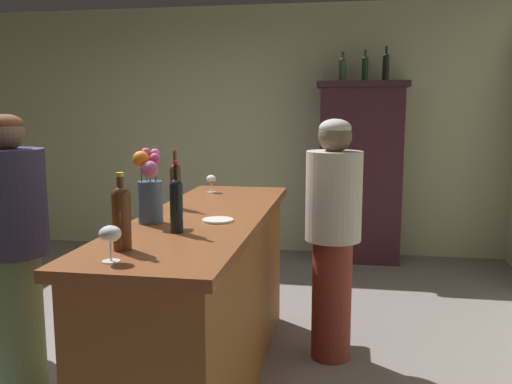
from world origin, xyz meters
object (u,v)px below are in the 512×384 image
Objects in this scene: wine_glass_front at (110,235)px; wine_glass_mid at (211,180)px; display_bottle_left at (342,68)px; patron_in_navy at (14,245)px; wine_bottle_merlot at (175,184)px; display_bottle_center at (386,66)px; bar_counter at (205,301)px; display_cabinet at (360,169)px; wine_bottle_riesling at (121,215)px; wine_bottle_syrah at (176,203)px; display_bottle_midleft at (365,68)px; flower_arrangement at (149,189)px; cheese_plate at (218,220)px; bartender at (333,229)px.

wine_glass_front is 1.74m from wine_glass_mid.
patron_in_navy is (-1.70, -3.04, -1.14)m from display_bottle_left.
display_bottle_center is at bearing 63.44° from wine_bottle_merlot.
bar_counter is 3.00m from display_cabinet.
wine_bottle_merlot reaches higher than wine_bottle_riesling.
display_cabinet is 5.53× the size of wine_bottle_syrah.
wine_bottle_merlot is 1.11× the size of display_bottle_midleft.
flower_arrangement is (-0.05, -1.05, 0.09)m from wine_glass_mid.
flower_arrangement is 2.35× the size of cheese_plate.
wine_glass_mid is 2.57m from display_bottle_center.
wine_bottle_syrah reaches higher than wine_bottle_riesling.
display_bottle_center reaches higher than display_bottle_midleft.
wine_glass_front is at bearing -45.38° from patron_in_navy.
display_cabinet is 1.22× the size of bartender.
display_bottle_left is 0.22m from display_bottle_midleft.
display_cabinet is 5.43× the size of display_bottle_center.
display_bottle_midleft is 0.20× the size of bartender.
display_bottle_left is at bearing 54.64° from patron_in_navy.
wine_bottle_syrah is 0.52m from wine_glass_front.
patron_in_navy is (-1.90, -3.04, -0.12)m from display_cabinet.
flower_arrangement is 3.31m from display_bottle_left.
wine_glass_mid is at bearing 85.27° from wine_bottle_merlot.
bar_counter is at bearing 19.25° from bartender.
wine_glass_front is at bearing -84.42° from wine_bottle_merlot.
wine_bottle_merlot is 1.08× the size of wine_bottle_riesling.
display_bottle_midleft is at bearing 180.00° from display_bottle_center.
display_bottle_center reaches higher than wine_bottle_riesling.
patron_in_navy is 1.02× the size of bartender.
display_bottle_center is at bearing 48.89° from patron_in_navy.
patron_in_navy is at bearing 176.76° from flower_arrangement.
bar_counter is 3.31m from display_bottle_midleft.
flower_arrangement reaches higher than cheese_plate.
wine_bottle_riesling is 0.21× the size of patron_in_navy.
wine_bottle_riesling is 3.85m from display_bottle_midleft.
wine_glass_front is at bearing -107.91° from display_bottle_center.
wine_glass_front is 0.09× the size of patron_in_navy.
display_bottle_center is at bearing 68.40° from bar_counter.
wine_glass_front is (0.03, -0.17, -0.04)m from wine_bottle_riesling.
wine_bottle_riesling reaches higher than cheese_plate.
cheese_plate is (0.32, 0.10, -0.17)m from flower_arrangement.
bar_counter is 15.90× the size of wine_glass_front.
bartender is (0.70, 0.92, -0.30)m from wine_bottle_syrah.
display_bottle_center is 0.22× the size of patron_in_navy.
bar_counter is at bearing 83.85° from wine_glass_front.
cheese_plate is at bearing 74.48° from wine_glass_front.
display_bottle_midleft reaches higher than display_bottle_left.
display_cabinet is 1.02m from display_bottle_midleft.
wine_glass_mid is at bearing -117.86° from display_bottle_midleft.
display_bottle_midleft reaches higher than wine_bottle_riesling.
wine_glass_mid is 0.40× the size of display_bottle_midleft.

